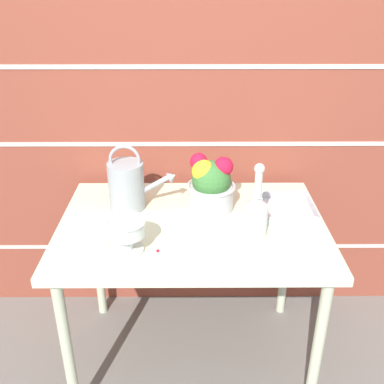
{
  "coord_description": "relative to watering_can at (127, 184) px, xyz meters",
  "views": [
    {
      "loc": [
        -0.01,
        -1.58,
        1.67
      ],
      "look_at": [
        0.0,
        0.04,
        0.86
      ],
      "focal_mm": 42.0,
      "sensor_mm": 36.0,
      "label": 1
    }
  ],
  "objects": [
    {
      "name": "watering_can",
      "position": [
        0.0,
        0.0,
        0.0
      ],
      "size": [
        0.3,
        0.15,
        0.29
      ],
      "color": "#93999E",
      "rests_on": "patio_table"
    },
    {
      "name": "patio_table",
      "position": [
        0.27,
        -0.13,
        -0.19
      ],
      "size": [
        1.08,
        0.74,
        0.74
      ],
      "color": "beige",
      "rests_on": "ground_plane"
    },
    {
      "name": "glass_decanter",
      "position": [
        0.51,
        -0.23,
        -0.01
      ],
      "size": [
        0.09,
        0.09,
        0.3
      ],
      "color": "silver",
      "rests_on": "patio_table"
    },
    {
      "name": "crystal_pedestal_bowl",
      "position": [
        0.04,
        -0.33,
        -0.03
      ],
      "size": [
        0.15,
        0.15,
        0.13
      ],
      "color": "silver",
      "rests_on": "patio_table"
    },
    {
      "name": "wire_tray",
      "position": [
        0.67,
        -0.04,
        -0.1
      ],
      "size": [
        0.23,
        0.24,
        0.04
      ],
      "color": "#B7B7BC",
      "rests_on": "patio_table"
    },
    {
      "name": "brick_wall",
      "position": [
        0.27,
        0.34,
        0.25
      ],
      "size": [
        3.6,
        0.08,
        2.2
      ],
      "color": "brown",
      "rests_on": "ground_plane"
    },
    {
      "name": "fallen_petal",
      "position": [
        0.15,
        -0.34,
        -0.11
      ],
      "size": [
        0.01,
        0.01,
        0.01
      ],
      "color": "red",
      "rests_on": "patio_table"
    },
    {
      "name": "flower_planter",
      "position": [
        0.35,
        -0.01,
        0.0
      ],
      "size": [
        0.21,
        0.21,
        0.24
      ],
      "color": "#BCBCC1",
      "rests_on": "patio_table"
    },
    {
      "name": "ground_plane",
      "position": [
        0.27,
        -0.13,
        -0.85
      ],
      "size": [
        12.0,
        12.0,
        0.0
      ],
      "primitive_type": "plane",
      "color": "slate"
    }
  ]
}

